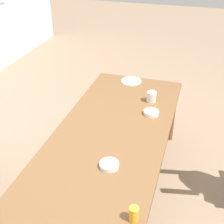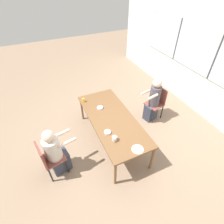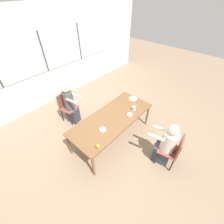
% 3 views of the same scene
% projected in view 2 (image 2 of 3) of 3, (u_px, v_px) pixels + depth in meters
% --- Properties ---
extents(ground_plane, '(16.00, 16.00, 0.00)m').
position_uv_depth(ground_plane, '(112.00, 140.00, 4.24)').
color(ground_plane, '#8C725B').
extents(wall_back_with_windows, '(8.40, 0.08, 2.80)m').
position_uv_depth(wall_back_with_windows, '(214.00, 65.00, 4.17)').
color(wall_back_with_windows, silver).
rests_on(wall_back_with_windows, ground_plane).
extents(dining_table, '(2.14, 0.91, 0.71)m').
position_uv_depth(dining_table, '(112.00, 120.00, 3.81)').
color(dining_table, brown).
rests_on(dining_table, ground_plane).
extents(chair_for_woman_green_shirt, '(0.48, 0.48, 0.88)m').
position_uv_depth(chair_for_woman_green_shirt, '(157.00, 101.00, 4.57)').
color(chair_for_woman_green_shirt, brown).
rests_on(chair_for_woman_green_shirt, ground_plane).
extents(chair_for_man_blue_shirt, '(0.47, 0.47, 0.88)m').
position_uv_depth(chair_for_man_blue_shirt, '(48.00, 157.00, 3.23)').
color(chair_for_man_blue_shirt, brown).
rests_on(chair_for_man_blue_shirt, ground_plane).
extents(person_woman_green_shirt, '(0.37, 0.53, 1.22)m').
position_uv_depth(person_woman_green_shirt, '(153.00, 101.00, 4.47)').
color(person_woman_green_shirt, '#333847').
rests_on(person_woman_green_shirt, ground_plane).
extents(person_man_blue_shirt, '(0.40, 0.59, 1.14)m').
position_uv_depth(person_man_blue_shirt, '(56.00, 153.00, 3.31)').
color(person_man_blue_shirt, '#333847').
rests_on(person_man_blue_shirt, ground_plane).
extents(coffee_mug, '(0.10, 0.09, 0.10)m').
position_uv_depth(coffee_mug, '(115.00, 139.00, 3.27)').
color(coffee_mug, beige).
rests_on(coffee_mug, dining_table).
extents(juice_glass, '(0.06, 0.06, 0.10)m').
position_uv_depth(juice_glass, '(83.00, 100.00, 4.19)').
color(juice_glass, gold).
rests_on(juice_glass, dining_table).
extents(bowl_white_shallow, '(0.14, 0.14, 0.03)m').
position_uv_depth(bowl_white_shallow, '(100.00, 108.00, 4.02)').
color(bowl_white_shallow, silver).
rests_on(bowl_white_shallow, dining_table).
extents(bowl_cereal, '(0.13, 0.13, 0.03)m').
position_uv_depth(bowl_cereal, '(107.00, 132.00, 3.44)').
color(bowl_cereal, silver).
rests_on(bowl_cereal, dining_table).
extents(plate_tortillas, '(0.22, 0.22, 0.01)m').
position_uv_depth(plate_tortillas, '(138.00, 149.00, 3.14)').
color(plate_tortillas, beige).
rests_on(plate_tortillas, dining_table).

